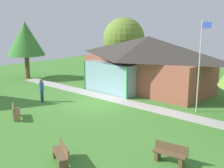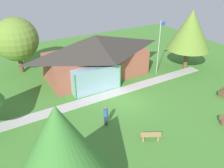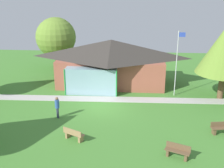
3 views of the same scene
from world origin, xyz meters
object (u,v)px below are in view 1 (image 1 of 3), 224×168
Objects in this scene: tree_behind_pavilion_left at (124,39)px; pavilion at (146,62)px; flagpole at (200,63)px; bench_front_right at (61,154)px; bench_lawn_far_right at (170,154)px; visitor_strolling_lawn at (42,89)px; bench_front_center at (16,112)px; tree_west_hedge at (25,39)px.

pavilion is at bearing -37.06° from tree_behind_pavilion_left.
bench_front_right is (-1.15, -10.44, -2.94)m from flagpole.
pavilion is at bearing 155.65° from flagpole.
tree_behind_pavilion_left is (-15.75, 15.46, 3.51)m from bench_lawn_far_right.
bench_lawn_far_right is at bearing -113.88° from bench_front_right.
visitor_strolling_lawn is (-3.40, -8.53, -1.41)m from pavilion.
bench_lawn_far_right is at bearing -44.46° from tree_behind_pavilion_left.
tree_behind_pavilion_left is (-13.43, 8.23, 0.57)m from flagpole.
bench_front_center is 0.24× the size of tree_behind_pavilion_left.
tree_west_hedge is (-10.51, 7.22, 3.74)m from bench_front_center.
tree_west_hedge is at bearing -174.72° from flagpole.
flagpole reaches higher than visitor_strolling_lawn.
tree_west_hedge is at bearing -3.76° from bench_front_right.
tree_behind_pavilion_left reaches higher than bench_front_right.
visitor_strolling_lawn is at bearing -24.89° from tree_west_hedge.
tree_behind_pavilion_left is at bearing 148.52° from flagpole.
bench_lawn_far_right is 10.25m from bench_front_center.
flagpole is at bearing -24.35° from pavilion.
bench_lawn_far_right is 4.73m from bench_front_right.
visitor_strolling_lawn reaches higher than bench_lawn_far_right.
tree_behind_pavilion_left is (-3.68, 13.89, 2.89)m from visitor_strolling_lawn.
flagpole is at bearing -31.48° from tree_behind_pavilion_left.
bench_lawn_far_right is at bearing -49.40° from pavilion.
tree_west_hedge is at bearing 34.89° from visitor_strolling_lawn.
tree_behind_pavilion_left is (-7.09, 5.35, 1.48)m from pavilion.
tree_behind_pavilion_left reaches higher than bench_lawn_far_right.
flagpole is 11.51m from visitor_strolling_lawn.
tree_behind_pavilion_left is (-12.28, 18.67, 3.51)m from bench_front_right.
tree_west_hedge is at bearing -116.15° from tree_behind_pavilion_left.
tree_behind_pavilion_left is at bearing -54.40° from bench_lawn_far_right.
tree_west_hedge is at bearing -24.97° from bench_lawn_far_right.
visitor_strolling_lawn is at bearing -5.81° from bench_front_right.
pavilion is 9.01m from tree_behind_pavilion_left.
flagpole reaches higher than bench_front_center.
bench_front_center is 18.38m from tree_behind_pavilion_left.
tree_west_hedge reaches higher than pavilion.
pavilion is at bearing 20.89° from tree_west_hedge.
bench_front_right is 19.62m from tree_west_hedge.
bench_front_right is at bearing -96.29° from flagpole.
bench_front_right is 22.62m from tree_behind_pavilion_left.
bench_front_center is at bearing -179.24° from visitor_strolling_lawn.
tree_west_hedge is (-11.96, -4.56, 1.71)m from pavilion.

